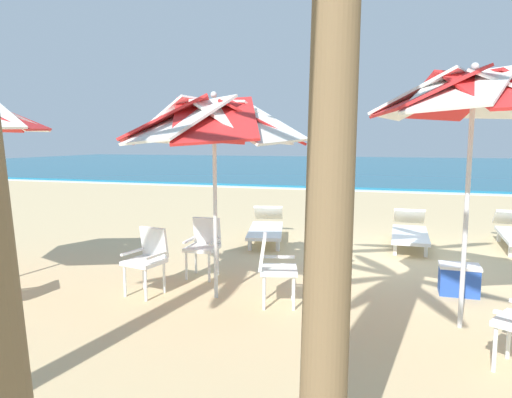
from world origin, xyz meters
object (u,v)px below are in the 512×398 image
object	(u,v)px
plastic_chair_1	(148,256)
sun_lounger_1	(410,231)
beach_umbrella_0	(473,97)
plastic_chair_2	(204,243)
plastic_chair_3	(273,265)
cooler_box	(459,279)
sun_lounger_2	(266,227)
beach_umbrella_1	(214,123)

from	to	relation	value
plastic_chair_1	sun_lounger_1	world-z (taller)	plastic_chair_1
beach_umbrella_0	plastic_chair_2	size ratio (longest dim) A/B	3.21
plastic_chair_3	beach_umbrella_0	bearing A→B (deg)	-2.11
plastic_chair_1	plastic_chair_2	distance (m)	1.00
sun_lounger_1	cooler_box	bearing A→B (deg)	-79.07
plastic_chair_3	plastic_chair_2	bearing A→B (deg)	146.28
plastic_chair_3	sun_lounger_1	world-z (taller)	plastic_chair_3
sun_lounger_1	sun_lounger_2	distance (m)	2.77
sun_lounger_1	beach_umbrella_0	bearing A→B (deg)	-83.98
plastic_chair_3	sun_lounger_1	size ratio (longest dim) A/B	0.40
plastic_chair_1	plastic_chair_3	world-z (taller)	same
plastic_chair_2	sun_lounger_1	xyz separation A→B (m)	(2.97, 2.99, -0.22)
beach_umbrella_0	plastic_chair_1	bearing A→B (deg)	179.81
plastic_chair_2	sun_lounger_2	world-z (taller)	plastic_chair_2
plastic_chair_3	cooler_box	distance (m)	2.49
plastic_chair_2	cooler_box	world-z (taller)	plastic_chair_2
beach_umbrella_0	sun_lounger_2	world-z (taller)	beach_umbrella_0
beach_umbrella_1	sun_lounger_2	bearing A→B (deg)	94.73
plastic_chair_2	plastic_chair_3	world-z (taller)	same
plastic_chair_1	cooler_box	size ratio (longest dim) A/B	1.73
cooler_box	plastic_chair_2	bearing A→B (deg)	-176.45
beach_umbrella_0	beach_umbrella_1	bearing A→B (deg)	177.62
plastic_chair_3	cooler_box	bearing A→B (deg)	25.76
plastic_chair_1	sun_lounger_1	distance (m)	5.17
plastic_chair_2	sun_lounger_2	xyz separation A→B (m)	(0.23, 2.60, -0.22)
beach_umbrella_1	plastic_chair_1	distance (m)	1.94
beach_umbrella_0	beach_umbrella_1	xyz separation A→B (m)	(-2.87, 0.12, -0.22)
sun_lounger_1	beach_umbrella_1	bearing A→B (deg)	-122.84
sun_lounger_1	cooler_box	size ratio (longest dim) A/B	4.30
beach_umbrella_0	cooler_box	world-z (taller)	beach_umbrella_0
beach_umbrella_1	plastic_chair_2	xyz separation A→B (m)	(-0.52, 0.81, -1.71)
sun_lounger_1	plastic_chair_2	bearing A→B (deg)	-134.81
beach_umbrella_1	sun_lounger_2	size ratio (longest dim) A/B	1.16
cooler_box	sun_lounger_2	bearing A→B (deg)	144.02
beach_umbrella_0	plastic_chair_1	world-z (taller)	beach_umbrella_0
cooler_box	plastic_chair_1	bearing A→B (deg)	-163.75
beach_umbrella_0	sun_lounger_2	bearing A→B (deg)	131.78
plastic_chair_3	sun_lounger_2	xyz separation A→B (m)	(-1.05, 3.45, -0.22)
beach_umbrella_0	plastic_chair_2	xyz separation A→B (m)	(-3.39, 0.93, -1.94)
plastic_chair_2	plastic_chair_3	distance (m)	1.54
sun_lounger_1	cooler_box	distance (m)	2.83
plastic_chair_3	cooler_box	xyz separation A→B (m)	(2.23, 1.07, -0.30)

